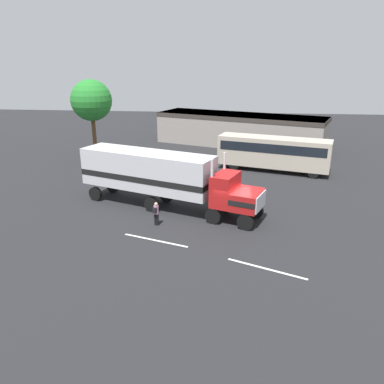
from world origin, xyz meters
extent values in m
plane|color=#232326|center=(0.00, 0.00, 0.00)|extent=(120.00, 120.00, 0.00)
cube|color=silver|center=(-4.61, -3.50, 0.01)|extent=(4.25, 1.47, 0.01)
cube|color=silver|center=(1.97, -6.16, 0.01)|extent=(4.13, 1.83, 0.01)
cube|color=#B21919|center=(1.04, -0.15, 1.70)|extent=(2.55, 2.97, 1.20)
cube|color=#B21919|center=(-0.46, 0.40, 2.20)|extent=(2.17, 2.83, 2.20)
cube|color=silver|center=(1.92, -0.48, 1.70)|extent=(0.80, 2.00, 1.08)
cube|color=black|center=(1.04, -0.15, 1.76)|extent=(2.56, 3.00, 0.36)
cylinder|color=silver|center=(-0.60, 1.62, 2.80)|extent=(0.18, 0.18, 3.40)
cylinder|color=silver|center=(-1.36, -0.45, 2.80)|extent=(0.18, 0.18, 3.40)
cube|color=silver|center=(-6.43, 2.58, 2.75)|extent=(10.75, 6.05, 2.80)
cube|color=black|center=(-6.43, 2.58, 2.33)|extent=(10.77, 6.08, 0.44)
cylinder|color=silver|center=(0.38, 1.47, 0.95)|extent=(1.44, 1.05, 0.64)
cylinder|color=black|center=(1.70, 0.78, 0.55)|extent=(1.14, 0.66, 1.10)
cylinder|color=black|center=(0.94, -1.29, 0.55)|extent=(1.14, 0.66, 1.10)
cylinder|color=black|center=(-0.46, 1.57, 0.55)|extent=(1.14, 0.66, 1.10)
cylinder|color=black|center=(-1.22, -0.50, 0.55)|extent=(1.14, 0.66, 1.10)
cylinder|color=black|center=(-5.11, 3.27, 0.55)|extent=(1.14, 0.66, 1.10)
cylinder|color=black|center=(-5.87, 1.20, 0.55)|extent=(1.14, 0.66, 1.10)
cylinder|color=black|center=(-10.04, 5.07, 0.55)|extent=(1.14, 0.66, 1.10)
cylinder|color=black|center=(-10.80, 3.00, 0.55)|extent=(1.14, 0.66, 1.10)
cylinder|color=black|center=(-5.07, -1.16, 0.41)|extent=(0.18, 0.18, 0.82)
cylinder|color=black|center=(-4.93, -1.21, 0.41)|extent=(0.18, 0.18, 0.82)
cylinder|color=#A5728C|center=(-5.00, -1.19, 1.11)|extent=(0.34, 0.34, 0.58)
sphere|color=tan|center=(-5.00, -1.19, 1.51)|extent=(0.23, 0.23, 0.23)
cube|color=black|center=(-5.07, -1.38, 1.14)|extent=(0.30, 0.24, 0.36)
cube|color=#BFB29E|center=(3.99, 13.35, 1.95)|extent=(11.27, 5.51, 2.90)
cube|color=black|center=(3.99, 13.35, 2.53)|extent=(10.65, 5.37, 0.90)
cylinder|color=black|center=(8.24, 13.29, 0.50)|extent=(1.04, 0.55, 1.00)
cylinder|color=black|center=(7.62, 11.13, 0.50)|extent=(1.04, 0.55, 1.00)
cylinder|color=black|center=(0.75, 15.46, 0.50)|extent=(1.04, 0.55, 1.00)
cylinder|color=black|center=(0.13, 13.30, 0.50)|extent=(1.04, 0.55, 1.00)
cylinder|color=brown|center=(-15.71, 16.56, 2.47)|extent=(0.44, 0.44, 4.93)
sphere|color=#27822D|center=(-15.71, 16.56, 6.50)|extent=(4.49, 4.49, 4.49)
cube|color=#9E938C|center=(0.77, 25.60, 2.03)|extent=(22.53, 13.12, 4.05)
cube|color=#3F3833|center=(0.77, 25.60, 3.80)|extent=(22.66, 13.25, 0.50)
camera|label=1|loc=(-0.03, -23.99, 10.41)|focal=34.98mm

